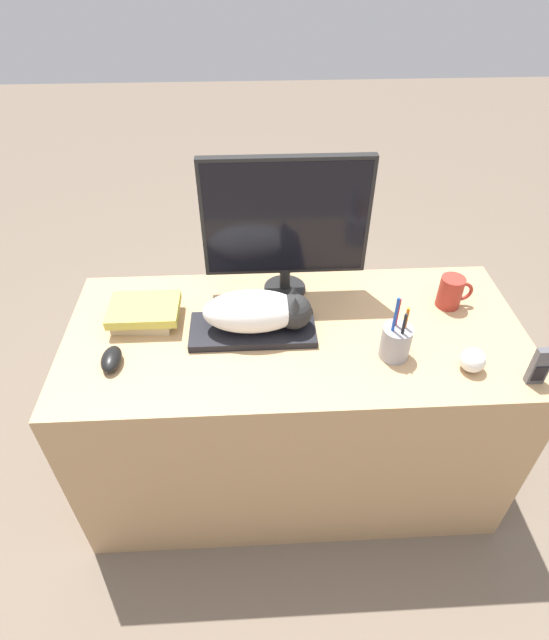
{
  "coord_description": "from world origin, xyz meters",
  "views": [
    {
      "loc": [
        -0.13,
        -0.85,
        1.79
      ],
      "look_at": [
        -0.07,
        0.31,
        0.8
      ],
      "focal_mm": 28.0,
      "sensor_mm": 36.0,
      "label": 1
    }
  ],
  "objects_px": {
    "phone": "(540,366)",
    "cat": "(261,311)",
    "pen_cup": "(396,341)",
    "computer_mouse": "(111,359)",
    "coffee_mug": "(451,292)",
    "baseball": "(473,360)",
    "monitor": "(286,222)",
    "book_stack": "(144,313)",
    "keyboard": "(253,330)"
  },
  "relations": [
    {
      "from": "coffee_mug",
      "to": "phone",
      "type": "height_order",
      "value": "phone"
    },
    {
      "from": "keyboard",
      "to": "computer_mouse",
      "type": "bearing_deg",
      "value": -164.0
    },
    {
      "from": "phone",
      "to": "cat",
      "type": "bearing_deg",
      "value": 161.89
    },
    {
      "from": "coffee_mug",
      "to": "computer_mouse",
      "type": "bearing_deg",
      "value": -168.11
    },
    {
      "from": "cat",
      "to": "coffee_mug",
      "type": "relative_size",
      "value": 2.9
    },
    {
      "from": "keyboard",
      "to": "phone",
      "type": "height_order",
      "value": "phone"
    },
    {
      "from": "keyboard",
      "to": "computer_mouse",
      "type": "xyz_separation_m",
      "value": [
        -0.41,
        -0.12,
        0.01
      ]
    },
    {
      "from": "keyboard",
      "to": "book_stack",
      "type": "height_order",
      "value": "book_stack"
    },
    {
      "from": "book_stack",
      "to": "pen_cup",
      "type": "bearing_deg",
      "value": -14.46
    },
    {
      "from": "cat",
      "to": "pen_cup",
      "type": "distance_m",
      "value": 0.41
    },
    {
      "from": "computer_mouse",
      "to": "phone",
      "type": "relative_size",
      "value": 0.85
    },
    {
      "from": "cat",
      "to": "coffee_mug",
      "type": "distance_m",
      "value": 0.64
    },
    {
      "from": "monitor",
      "to": "pen_cup",
      "type": "bearing_deg",
      "value": -48.15
    },
    {
      "from": "computer_mouse",
      "to": "phone",
      "type": "bearing_deg",
      "value": -6.19
    },
    {
      "from": "phone",
      "to": "pen_cup",
      "type": "bearing_deg",
      "value": 161.34
    },
    {
      "from": "monitor",
      "to": "computer_mouse",
      "type": "height_order",
      "value": "monitor"
    },
    {
      "from": "cat",
      "to": "book_stack",
      "type": "xyz_separation_m",
      "value": [
        -0.37,
        0.07,
        -0.05
      ]
    },
    {
      "from": "baseball",
      "to": "phone",
      "type": "height_order",
      "value": "phone"
    },
    {
      "from": "coffee_mug",
      "to": "pen_cup",
      "type": "xyz_separation_m",
      "value": [
        -0.24,
        -0.23,
        0.0
      ]
    },
    {
      "from": "coffee_mug",
      "to": "baseball",
      "type": "relative_size",
      "value": 1.58
    },
    {
      "from": "cat",
      "to": "monitor",
      "type": "distance_m",
      "value": 0.3
    },
    {
      "from": "cat",
      "to": "baseball",
      "type": "xyz_separation_m",
      "value": [
        0.6,
        -0.19,
        -0.05
      ]
    },
    {
      "from": "keyboard",
      "to": "book_stack",
      "type": "xyz_separation_m",
      "value": [
        -0.34,
        0.07,
        0.02
      ]
    },
    {
      "from": "monitor",
      "to": "book_stack",
      "type": "height_order",
      "value": "monitor"
    },
    {
      "from": "pen_cup",
      "to": "phone",
      "type": "relative_size",
      "value": 1.81
    },
    {
      "from": "baseball",
      "to": "monitor",
      "type": "bearing_deg",
      "value": 141.62
    },
    {
      "from": "keyboard",
      "to": "monitor",
      "type": "bearing_deg",
      "value": 61.69
    },
    {
      "from": "coffee_mug",
      "to": "book_stack",
      "type": "relative_size",
      "value": 0.52
    },
    {
      "from": "keyboard",
      "to": "cat",
      "type": "xyz_separation_m",
      "value": [
        0.03,
        0.0,
        0.07
      ]
    },
    {
      "from": "keyboard",
      "to": "coffee_mug",
      "type": "xyz_separation_m",
      "value": [
        0.66,
        0.11,
        0.04
      ]
    },
    {
      "from": "cat",
      "to": "coffee_mug",
      "type": "height_order",
      "value": "cat"
    },
    {
      "from": "computer_mouse",
      "to": "coffee_mug",
      "type": "relative_size",
      "value": 0.91
    },
    {
      "from": "keyboard",
      "to": "coffee_mug",
      "type": "bearing_deg",
      "value": 9.24
    },
    {
      "from": "coffee_mug",
      "to": "baseball",
      "type": "xyz_separation_m",
      "value": [
        -0.03,
        -0.3,
        -0.02
      ]
    },
    {
      "from": "cat",
      "to": "phone",
      "type": "height_order",
      "value": "cat"
    },
    {
      "from": "keyboard",
      "to": "monitor",
      "type": "relative_size",
      "value": 0.74
    },
    {
      "from": "monitor",
      "to": "phone",
      "type": "xyz_separation_m",
      "value": [
        0.67,
        -0.46,
        -0.21
      ]
    },
    {
      "from": "monitor",
      "to": "coffee_mug",
      "type": "relative_size",
      "value": 4.6
    },
    {
      "from": "phone",
      "to": "monitor",
      "type": "bearing_deg",
      "value": 145.51
    },
    {
      "from": "cat",
      "to": "pen_cup",
      "type": "relative_size",
      "value": 1.51
    },
    {
      "from": "computer_mouse",
      "to": "coffee_mug",
      "type": "distance_m",
      "value": 1.09
    },
    {
      "from": "pen_cup",
      "to": "baseball",
      "type": "xyz_separation_m",
      "value": [
        0.21,
        -0.07,
        -0.02
      ]
    },
    {
      "from": "monitor",
      "to": "computer_mouse",
      "type": "bearing_deg",
      "value": -147.85
    },
    {
      "from": "baseball",
      "to": "book_stack",
      "type": "height_order",
      "value": "baseball"
    },
    {
      "from": "coffee_mug",
      "to": "cat",
      "type": "bearing_deg",
      "value": -170.36
    },
    {
      "from": "keyboard",
      "to": "pen_cup",
      "type": "bearing_deg",
      "value": -16.49
    },
    {
      "from": "cat",
      "to": "monitor",
      "type": "xyz_separation_m",
      "value": [
        0.09,
        0.21,
        0.18
      ]
    },
    {
      "from": "book_stack",
      "to": "phone",
      "type": "bearing_deg",
      "value": -15.86
    },
    {
      "from": "computer_mouse",
      "to": "baseball",
      "type": "xyz_separation_m",
      "value": [
        1.04,
        -0.07,
        0.02
      ]
    },
    {
      "from": "monitor",
      "to": "phone",
      "type": "bearing_deg",
      "value": -34.49
    }
  ]
}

